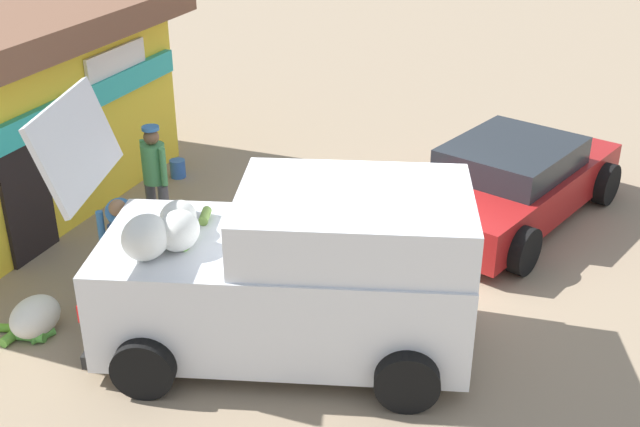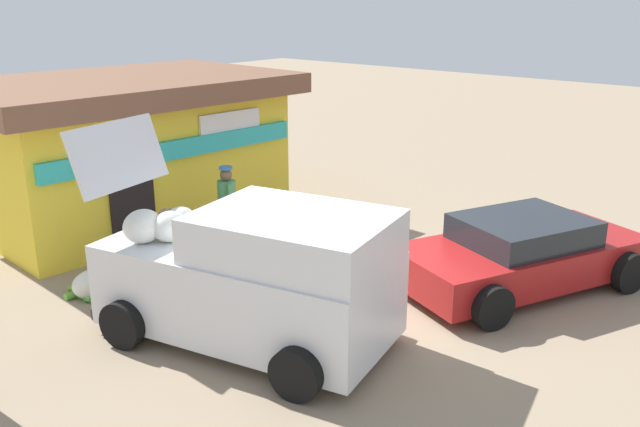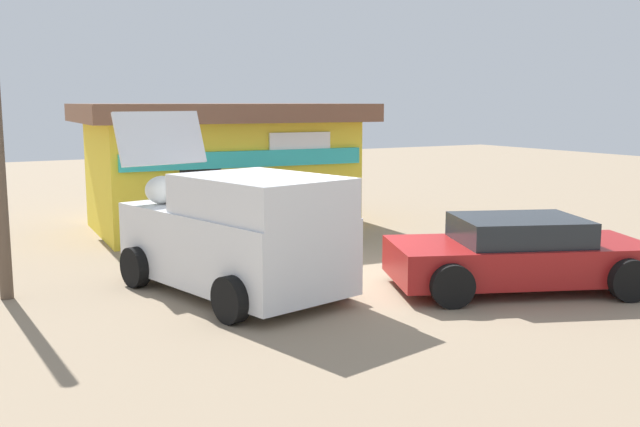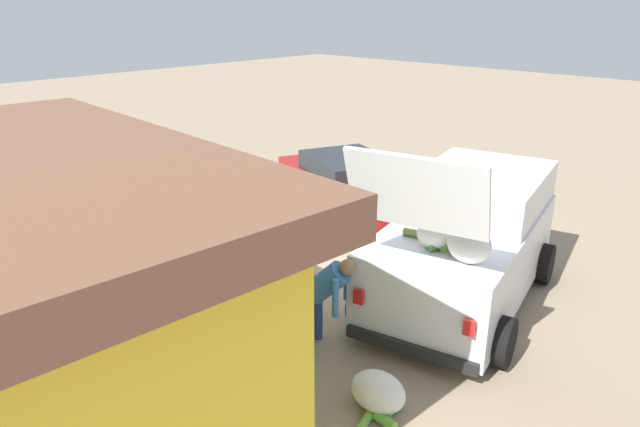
# 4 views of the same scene
# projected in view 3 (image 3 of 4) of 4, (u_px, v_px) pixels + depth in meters

# --- Properties ---
(ground_plane) EXTENTS (60.00, 60.00, 0.00)m
(ground_plane) POSITION_uv_depth(u_px,v_px,m) (350.00, 282.00, 12.50)
(ground_plane) COLOR gray
(storefront_bar) EXTENTS (6.86, 4.83, 3.02)m
(storefront_bar) POSITION_uv_depth(u_px,v_px,m) (221.00, 164.00, 17.65)
(storefront_bar) COLOR yellow
(storefront_bar) RESTS_ON ground_plane
(delivery_van) EXTENTS (2.95, 4.65, 2.90)m
(delivery_van) POSITION_uv_depth(u_px,v_px,m) (237.00, 233.00, 11.59)
(delivery_van) COLOR silver
(delivery_van) RESTS_ON ground_plane
(parked_sedan) EXTENTS (4.55, 3.35, 1.20)m
(parked_sedan) POSITION_uv_depth(u_px,v_px,m) (518.00, 254.00, 11.96)
(parked_sedan) COLOR maroon
(parked_sedan) RESTS_ON ground_plane
(vendor_standing) EXTENTS (0.46, 0.51, 1.66)m
(vendor_standing) POSITION_uv_depth(u_px,v_px,m) (275.00, 205.00, 15.05)
(vendor_standing) COLOR #4C4C51
(vendor_standing) RESTS_ON ground_plane
(customer_bending) EXTENTS (0.72, 0.65, 1.36)m
(customer_bending) POSITION_uv_depth(u_px,v_px,m) (216.00, 218.00, 14.09)
(customer_bending) COLOR navy
(customer_bending) RESTS_ON ground_plane
(unloaded_banana_pile) EXTENTS (0.74, 0.78, 0.45)m
(unloaded_banana_pile) POSITION_uv_depth(u_px,v_px,m) (142.00, 252.00, 13.97)
(unloaded_banana_pile) COLOR silver
(unloaded_banana_pile) RESTS_ON ground_plane
(paint_bucket) EXTENTS (0.26, 0.26, 0.31)m
(paint_bucket) POSITION_uv_depth(u_px,v_px,m) (339.00, 230.00, 16.71)
(paint_bucket) COLOR blue
(paint_bucket) RESTS_ON ground_plane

